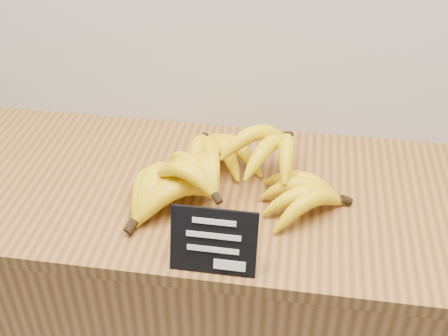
# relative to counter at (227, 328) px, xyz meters

# --- Properties ---
(counter) EXTENTS (1.36, 0.50, 0.90)m
(counter) POSITION_rel_counter_xyz_m (0.00, 0.00, 0.00)
(counter) COLOR #AC7137
(counter) RESTS_ON ground
(counter_top) EXTENTS (1.50, 0.54, 0.03)m
(counter_top) POSITION_rel_counter_xyz_m (0.00, 0.00, 0.47)
(counter_top) COLOR olive
(counter_top) RESTS_ON counter
(chalkboard_sign) EXTENTS (0.16, 0.04, 0.12)m
(chalkboard_sign) POSITION_rel_counter_xyz_m (0.01, -0.23, 0.54)
(chalkboard_sign) COLOR black
(chalkboard_sign) RESTS_ON counter_top
(banana_pile) EXTENTS (0.52, 0.36, 0.12)m
(banana_pile) POSITION_rel_counter_xyz_m (-0.00, -0.02, 0.53)
(banana_pile) COLOR yellow
(banana_pile) RESTS_ON counter_top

